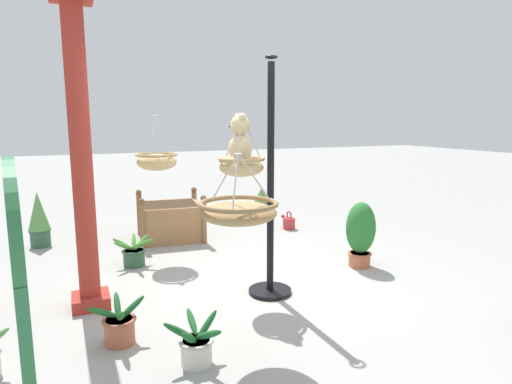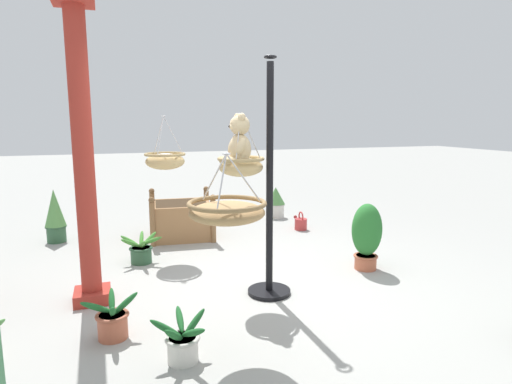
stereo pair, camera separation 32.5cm
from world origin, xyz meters
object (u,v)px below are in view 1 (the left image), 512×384
Objects in this scene: potted_plant_conical_shrub at (119,326)px; potted_plant_broad_leaf at (134,254)px; potted_plant_flowering_red at (196,345)px; display_pole_central at (270,225)px; hanging_basket_left_high at (239,211)px; potted_plant_fern_front at (361,233)px; hanging_basket_right_low at (157,161)px; wooden_planter_box at (171,220)px; teddy_bear at (239,143)px; greenhouse_pillar_right at (82,162)px; display_sign_board at (24,331)px; hanging_basket_with_teddy at (241,166)px; potted_plant_tall_leafy at (262,202)px; watering_can at (289,223)px; potted_plant_bushy_green at (39,219)px.

potted_plant_conical_shrub is 1.89m from potted_plant_broad_leaf.
display_pole_central is at bearing -46.99° from potted_plant_flowering_red.
hanging_basket_left_high is at bearing -72.84° from potted_plant_flowering_red.
display_pole_central is 2.96× the size of potted_plant_fern_front.
wooden_planter_box is at bearing -21.92° from hanging_basket_right_low.
teddy_bear is 0.18× the size of greenhouse_pillar_right.
teddy_bear is at bearing -144.49° from potted_plant_broad_leaf.
hanging_basket_right_low is 3.94m from display_sign_board.
hanging_basket_with_teddy is 1.18× the size of potted_plant_broad_leaf.
display_sign_board is (-5.29, 3.34, 0.68)m from potted_plant_tall_leafy.
wooden_planter_box is at bearing -2.93° from hanging_basket_left_high.
hanging_basket_left_high is at bearing 158.72° from teddy_bear.
wooden_planter_box reaches higher than potted_plant_conical_shrub.
potted_plant_broad_leaf reaches higher than watering_can.
potted_plant_bushy_green is (2.46, 3.63, -0.03)m from potted_plant_fern_front.
potted_plant_flowering_red is at bearing 150.46° from potted_plant_tall_leafy.
potted_plant_fern_front reaches higher than potted_plant_conical_shrub.
potted_plant_fern_front reaches higher than potted_plant_flowering_red.
potted_plant_fern_front is 0.49× the size of display_sign_board.
greenhouse_pillar_right is (-1.31, 0.91, 0.13)m from hanging_basket_right_low.
potted_plant_fern_front is at bearing -139.15° from wooden_planter_box.
teddy_bear is 3.71m from potted_plant_tall_leafy.
potted_plant_tall_leafy is (4.10, -2.01, -0.80)m from hanging_basket_left_high.
hanging_basket_right_low is 0.24× the size of greenhouse_pillar_right.
greenhouse_pillar_right is at bearing 152.44° from potted_plant_broad_leaf.
hanging_basket_left_high is (-0.86, 0.67, 0.36)m from display_pole_central.
potted_plant_broad_leaf is 3.65m from display_sign_board.
greenhouse_pillar_right reaches higher than wooden_planter_box.
display_sign_board is (-2.20, 1.75, -0.35)m from hanging_basket_with_teddy.
greenhouse_pillar_right is (0.23, 1.46, 0.07)m from hanging_basket_with_teddy.
hanging_basket_with_teddy is 1.12m from hanging_basket_left_high.
display_pole_central is at bearing -140.65° from potted_plant_bushy_green.
hanging_basket_right_low is 1.19m from potted_plant_broad_leaf.
potted_plant_fern_front is at bearing -59.72° from hanging_basket_left_high.
potted_plant_flowering_red is at bearing -153.81° from greenhouse_pillar_right.
wooden_planter_box is 2.90× the size of watering_can.
hanging_basket_right_low is at bearing 19.88° from hanging_basket_with_teddy.
hanging_basket_with_teddy is at bearing -90.00° from teddy_bear.
display_pole_central reaches higher than potted_plant_flowering_red.
wooden_planter_box is 0.62× the size of display_sign_board.
teddy_bear reaches higher than potted_plant_flowering_red.
teddy_bear reaches higher than display_sign_board.
potted_plant_conical_shrub is 4.02m from watering_can.
potted_plant_fern_front is at bearing -84.07° from teddy_bear.
watering_can is at bearing -38.14° from teddy_bear.
potted_plant_broad_leaf is (-1.83, 2.52, -0.14)m from potted_plant_tall_leafy.
display_pole_central reaches higher than wooden_planter_box.
potted_plant_bushy_green is at bearing 38.93° from potted_plant_broad_leaf.
potted_plant_conical_shrub is (0.41, 0.87, -0.94)m from hanging_basket_left_high.
potted_plant_tall_leafy is at bearing -54.18° from hanging_basket_right_low.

